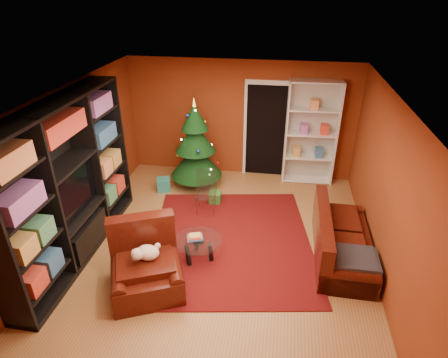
% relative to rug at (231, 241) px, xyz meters
% --- Properties ---
extents(floor, '(5.00, 5.50, 0.05)m').
position_rel_rug_xyz_m(floor, '(-0.18, -0.08, -0.03)').
color(floor, '#946033').
rests_on(floor, ground).
extents(ceiling, '(5.00, 5.50, 0.05)m').
position_rel_rug_xyz_m(ceiling, '(-0.18, -0.08, 2.62)').
color(ceiling, silver).
rests_on(ceiling, wall_back).
extents(wall_back, '(5.00, 0.05, 2.60)m').
position_rel_rug_xyz_m(wall_back, '(-0.18, 2.70, 1.29)').
color(wall_back, maroon).
rests_on(wall_back, ground).
extents(wall_left, '(0.05, 5.50, 2.60)m').
position_rel_rug_xyz_m(wall_left, '(-2.71, -0.08, 1.29)').
color(wall_left, maroon).
rests_on(wall_left, ground).
extents(wall_right, '(0.05, 5.50, 2.60)m').
position_rel_rug_xyz_m(wall_right, '(2.34, -0.08, 1.29)').
color(wall_right, maroon).
rests_on(wall_right, ground).
extents(doorway, '(1.06, 0.60, 2.16)m').
position_rel_rug_xyz_m(doorway, '(0.42, 2.65, 1.04)').
color(doorway, black).
rests_on(doorway, floor).
extents(rug, '(3.20, 3.58, 0.02)m').
position_rel_rug_xyz_m(rug, '(0.00, 0.00, 0.00)').
color(rug, '#5B0D0D').
rests_on(rug, floor).
extents(media_unit, '(0.52, 3.32, 2.55)m').
position_rel_rug_xyz_m(media_unit, '(-2.46, -0.64, 1.26)').
color(media_unit, black).
rests_on(media_unit, floor).
extents(christmas_tree, '(1.31, 1.31, 1.99)m').
position_rel_rug_xyz_m(christmas_tree, '(-1.05, 1.92, 0.96)').
color(christmas_tree, black).
rests_on(christmas_tree, floor).
extents(gift_box_teal, '(0.34, 0.34, 0.27)m').
position_rel_rug_xyz_m(gift_box_teal, '(-1.70, 1.54, 0.13)').
color(gift_box_teal, teal).
rests_on(gift_box_teal, floor).
extents(gift_box_green, '(0.24, 0.24, 0.23)m').
position_rel_rug_xyz_m(gift_box_green, '(-0.51, 1.22, 0.11)').
color(gift_box_green, '#296F26').
rests_on(gift_box_green, floor).
extents(gift_box_red, '(0.26, 0.26, 0.23)m').
position_rel_rug_xyz_m(gift_box_red, '(-0.99, 2.29, 0.11)').
color(gift_box_red, maroon).
rests_on(gift_box_red, floor).
extents(white_bookshelf, '(1.09, 0.44, 2.32)m').
position_rel_rug_xyz_m(white_bookshelf, '(1.35, 2.49, 1.12)').
color(white_bookshelf, white).
rests_on(white_bookshelf, floor).
extents(armchair, '(1.41, 1.41, 0.84)m').
position_rel_rug_xyz_m(armchair, '(-1.05, -1.32, 0.41)').
color(armchair, black).
rests_on(armchair, rug).
extents(dog, '(0.49, 0.44, 0.27)m').
position_rel_rug_xyz_m(dog, '(-1.03, -1.25, 0.61)').
color(dog, beige).
rests_on(dog, armchair).
extents(sofa, '(0.87, 1.90, 0.81)m').
position_rel_rug_xyz_m(sofa, '(1.84, -0.10, 0.40)').
color(sofa, black).
rests_on(sofa, rug).
extents(coffee_table, '(0.96, 0.96, 0.48)m').
position_rel_rug_xyz_m(coffee_table, '(-0.46, -0.55, 0.19)').
color(coffee_table, gray).
rests_on(coffee_table, rug).
extents(acrylic_chair, '(0.43, 0.47, 0.78)m').
position_rel_rug_xyz_m(acrylic_chair, '(-0.62, 0.85, 0.38)').
color(acrylic_chair, '#66605B').
rests_on(acrylic_chair, rug).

